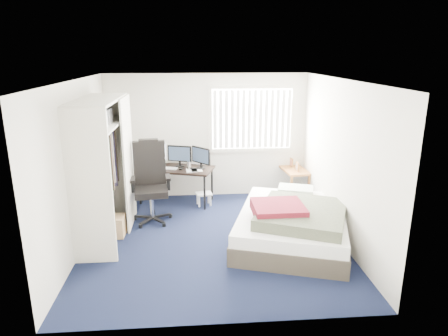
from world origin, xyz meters
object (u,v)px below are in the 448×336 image
object	(u,v)px
desk	(176,166)
bed	(293,223)
nightstand	(293,172)
office_chair	(151,190)

from	to	relation	value
desk	bed	distance (m)	2.71
desk	nightstand	size ratio (longest dim) A/B	1.70
nightstand	desk	bearing A→B (deg)	-177.70
office_chair	bed	distance (m)	2.54
desk	nightstand	bearing A→B (deg)	2.30
nightstand	bed	world-z (taller)	nightstand
office_chair	nightstand	xyz separation A→B (m)	(2.80, 0.95, -0.01)
desk	bed	size ratio (longest dim) A/B	0.61
nightstand	office_chair	bearing A→B (deg)	-161.17
desk	office_chair	distance (m)	0.98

